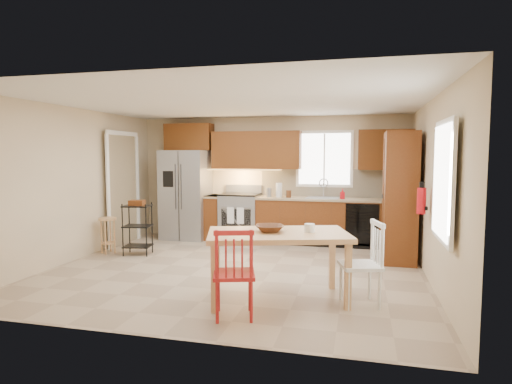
{
  "coord_description": "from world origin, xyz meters",
  "views": [
    {
      "loc": [
        1.82,
        -6.08,
        1.73
      ],
      "look_at": [
        0.22,
        0.4,
        1.15
      ],
      "focal_mm": 30.0,
      "sensor_mm": 36.0,
      "label": 1
    }
  ],
  "objects_px": {
    "refrigerator": "(186,195)",
    "bar_stool": "(108,235)",
    "dining_table": "(278,267)",
    "range_stove": "(240,218)",
    "chair_red": "(234,273)",
    "table_bowl": "(270,232)",
    "utility_cart": "(138,229)",
    "chair_white": "(360,264)",
    "fire_extinguisher": "(421,201)",
    "pantry": "(400,197)",
    "soap_bottle": "(342,194)",
    "table_jar": "(310,230)"
  },
  "relations": [
    {
      "from": "dining_table",
      "to": "table_jar",
      "type": "bearing_deg",
      "value": -0.93
    },
    {
      "from": "table_jar",
      "to": "pantry",
      "type": "bearing_deg",
      "value": 62.11
    },
    {
      "from": "soap_bottle",
      "to": "dining_table",
      "type": "distance_m",
      "value": 3.37
    },
    {
      "from": "chair_white",
      "to": "table_bowl",
      "type": "height_order",
      "value": "chair_white"
    },
    {
      "from": "utility_cart",
      "to": "range_stove",
      "type": "bearing_deg",
      "value": 40.52
    },
    {
      "from": "refrigerator",
      "to": "dining_table",
      "type": "relative_size",
      "value": 1.11
    },
    {
      "from": "soap_bottle",
      "to": "fire_extinguisher",
      "type": "distance_m",
      "value": 2.27
    },
    {
      "from": "table_bowl",
      "to": "table_jar",
      "type": "relative_size",
      "value": 2.25
    },
    {
      "from": "fire_extinguisher",
      "to": "chair_red",
      "type": "relative_size",
      "value": 0.37
    },
    {
      "from": "chair_white",
      "to": "utility_cart",
      "type": "xyz_separation_m",
      "value": [
        -3.76,
        1.65,
        -0.03
      ]
    },
    {
      "from": "refrigerator",
      "to": "range_stove",
      "type": "distance_m",
      "value": 1.24
    },
    {
      "from": "dining_table",
      "to": "soap_bottle",
      "type": "bearing_deg",
      "value": 62.6
    },
    {
      "from": "refrigerator",
      "to": "bar_stool",
      "type": "distance_m",
      "value": 1.9
    },
    {
      "from": "chair_white",
      "to": "utility_cart",
      "type": "distance_m",
      "value": 4.1
    },
    {
      "from": "table_bowl",
      "to": "pantry",
      "type": "bearing_deg",
      "value": 54.92
    },
    {
      "from": "table_bowl",
      "to": "utility_cart",
      "type": "bearing_deg",
      "value": 147.82
    },
    {
      "from": "range_stove",
      "to": "chair_red",
      "type": "distance_m",
      "value": 4.14
    },
    {
      "from": "dining_table",
      "to": "chair_white",
      "type": "bearing_deg",
      "value": -13.86
    },
    {
      "from": "fire_extinguisher",
      "to": "dining_table",
      "type": "bearing_deg",
      "value": -143.22
    },
    {
      "from": "dining_table",
      "to": "utility_cart",
      "type": "height_order",
      "value": "utility_cart"
    },
    {
      "from": "utility_cart",
      "to": "refrigerator",
      "type": "bearing_deg",
      "value": 72.18
    },
    {
      "from": "pantry",
      "to": "utility_cart",
      "type": "distance_m",
      "value": 4.45
    },
    {
      "from": "utility_cart",
      "to": "table_bowl",
      "type": "bearing_deg",
      "value": -41.62
    },
    {
      "from": "fire_extinguisher",
      "to": "dining_table",
      "type": "distance_m",
      "value": 2.3
    },
    {
      "from": "range_stove",
      "to": "dining_table",
      "type": "bearing_deg",
      "value": -66.96
    },
    {
      "from": "bar_stool",
      "to": "utility_cart",
      "type": "xyz_separation_m",
      "value": [
        0.57,
        0.03,
        0.14
      ]
    },
    {
      "from": "pantry",
      "to": "dining_table",
      "type": "height_order",
      "value": "pantry"
    },
    {
      "from": "table_bowl",
      "to": "utility_cart",
      "type": "xyz_separation_m",
      "value": [
        -2.7,
        1.7,
        -0.36
      ]
    },
    {
      "from": "range_stove",
      "to": "bar_stool",
      "type": "distance_m",
      "value": 2.57
    },
    {
      "from": "pantry",
      "to": "table_bowl",
      "type": "relative_size",
      "value": 6.3
    },
    {
      "from": "dining_table",
      "to": "bar_stool",
      "type": "height_order",
      "value": "dining_table"
    },
    {
      "from": "table_bowl",
      "to": "fire_extinguisher",
      "type": "bearing_deg",
      "value": 35.23
    },
    {
      "from": "chair_white",
      "to": "soap_bottle",
      "type": "bearing_deg",
      "value": -10.77
    },
    {
      "from": "fire_extinguisher",
      "to": "utility_cart",
      "type": "xyz_separation_m",
      "value": [
        -4.56,
        0.39,
        -0.65
      ]
    },
    {
      "from": "range_stove",
      "to": "pantry",
      "type": "xyz_separation_m",
      "value": [
        2.98,
        -0.99,
        0.59
      ]
    },
    {
      "from": "refrigerator",
      "to": "dining_table",
      "type": "height_order",
      "value": "refrigerator"
    },
    {
      "from": "fire_extinguisher",
      "to": "chair_white",
      "type": "xyz_separation_m",
      "value": [
        -0.81,
        -1.26,
        -0.62
      ]
    },
    {
      "from": "bar_stool",
      "to": "chair_white",
      "type": "bearing_deg",
      "value": 1.91
    },
    {
      "from": "pantry",
      "to": "utility_cart",
      "type": "height_order",
      "value": "pantry"
    },
    {
      "from": "soap_bottle",
      "to": "chair_white",
      "type": "height_order",
      "value": "soap_bottle"
    },
    {
      "from": "dining_table",
      "to": "bar_stool",
      "type": "xyz_separation_m",
      "value": [
        -3.37,
        1.67,
        -0.09
      ]
    },
    {
      "from": "utility_cart",
      "to": "soap_bottle",
      "type": "bearing_deg",
      "value": 15.14
    },
    {
      "from": "refrigerator",
      "to": "chair_red",
      "type": "distance_m",
      "value": 4.54
    },
    {
      "from": "range_stove",
      "to": "utility_cart",
      "type": "height_order",
      "value": "range_stove"
    },
    {
      "from": "refrigerator",
      "to": "chair_red",
      "type": "bearing_deg",
      "value": -60.55
    },
    {
      "from": "fire_extinguisher",
      "to": "table_jar",
      "type": "distance_m",
      "value": 1.87
    },
    {
      "from": "chair_red",
      "to": "bar_stool",
      "type": "height_order",
      "value": "chair_red"
    },
    {
      "from": "range_stove",
      "to": "chair_white",
      "type": "distance_m",
      "value": 4.06
    },
    {
      "from": "dining_table",
      "to": "bar_stool",
      "type": "relative_size",
      "value": 2.62
    },
    {
      "from": "table_bowl",
      "to": "bar_stool",
      "type": "relative_size",
      "value": 0.53
    }
  ]
}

